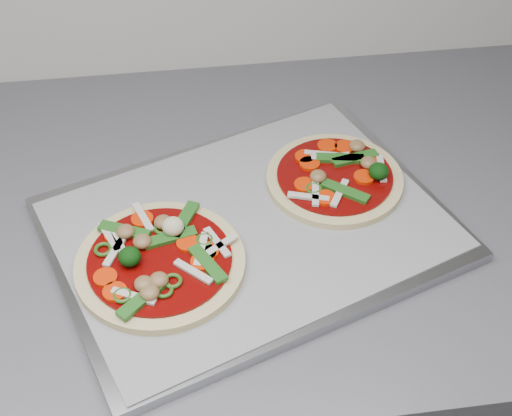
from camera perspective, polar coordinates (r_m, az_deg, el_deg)
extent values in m
cube|color=#57575D|center=(0.89, -17.44, -2.03)|extent=(3.60, 0.60, 0.04)
cube|color=#97989C|center=(0.81, -0.49, -1.72)|extent=(0.52, 0.45, 0.01)
cube|color=#95959A|center=(0.81, -0.49, -1.32)|extent=(0.50, 0.43, 0.00)
cylinder|color=#E3D189|center=(0.77, -7.66, -4.43)|extent=(0.25, 0.25, 0.01)
cylinder|color=#760508|center=(0.76, -7.71, -4.10)|extent=(0.21, 0.21, 0.00)
cylinder|color=red|center=(0.73, -11.22, -6.59)|extent=(0.03, 0.03, 0.00)
cube|color=#27641E|center=(0.79, -10.49, -1.79)|extent=(0.06, 0.04, 0.00)
cube|color=beige|center=(0.76, -2.99, -3.10)|extent=(0.04, 0.03, 0.00)
ellipsoid|color=brown|center=(0.77, -9.10, -2.65)|extent=(0.03, 0.03, 0.01)
ellipsoid|color=#0D3C0D|center=(0.75, -10.08, -3.86)|extent=(0.03, 0.03, 0.02)
torus|color=#285114|center=(0.73, -6.68, -5.82)|extent=(0.03, 0.03, 0.00)
cube|color=#27641E|center=(0.72, -9.13, -7.20)|extent=(0.05, 0.05, 0.00)
cube|color=#27641E|center=(0.78, -6.88, -2.36)|extent=(0.06, 0.03, 0.00)
cube|color=beige|center=(0.77, -11.17, -3.32)|extent=(0.03, 0.05, 0.00)
ellipsoid|color=beige|center=(0.78, -6.65, -1.48)|extent=(0.03, 0.03, 0.02)
cube|color=beige|center=(0.73, -9.77, -6.97)|extent=(0.05, 0.03, 0.00)
torus|color=#285114|center=(0.79, -7.49, -1.62)|extent=(0.03, 0.03, 0.00)
cylinder|color=red|center=(0.80, -9.09, -0.90)|extent=(0.03, 0.03, 0.00)
ellipsoid|color=brown|center=(0.78, -10.41, -1.86)|extent=(0.03, 0.03, 0.01)
cube|color=beige|center=(0.79, -11.65, -2.28)|extent=(0.03, 0.05, 0.00)
cube|color=beige|center=(0.79, -11.11, -2.26)|extent=(0.02, 0.05, 0.00)
cylinder|color=red|center=(0.77, -5.47, -2.82)|extent=(0.03, 0.03, 0.00)
ellipsoid|color=brown|center=(0.72, -8.51, -6.71)|extent=(0.03, 0.03, 0.01)
torus|color=#285114|center=(0.73, -7.39, -6.55)|extent=(0.02, 0.02, 0.00)
ellipsoid|color=brown|center=(0.73, -8.96, -6.00)|extent=(0.02, 0.02, 0.01)
cube|color=#27641E|center=(0.79, -5.77, -0.97)|extent=(0.04, 0.06, 0.00)
cylinder|color=red|center=(0.75, -11.96, -5.46)|extent=(0.03, 0.03, 0.00)
torus|color=#285114|center=(0.78, -12.12, -3.26)|extent=(0.03, 0.03, 0.00)
torus|color=#285114|center=(0.77, -4.13, -2.58)|extent=(0.02, 0.02, 0.00)
cylinder|color=red|center=(0.76, -4.11, -3.62)|extent=(0.03, 0.03, 0.00)
ellipsoid|color=brown|center=(0.73, -7.77, -5.72)|extent=(0.03, 0.03, 0.01)
cylinder|color=red|center=(0.76, -3.89, -3.45)|extent=(0.03, 0.03, 0.00)
cube|color=beige|center=(0.74, -5.03, -5.10)|extent=(0.04, 0.04, 0.00)
cylinder|color=red|center=(0.75, -4.32, -4.32)|extent=(0.03, 0.03, 0.00)
torus|color=#285114|center=(0.73, -10.63, -6.89)|extent=(0.03, 0.03, 0.00)
cylinder|color=red|center=(0.79, -11.16, -2.16)|extent=(0.03, 0.03, 0.00)
cube|color=beige|center=(0.76, -4.41, -3.31)|extent=(0.02, 0.05, 0.00)
ellipsoid|color=brown|center=(0.79, -7.44, -1.13)|extent=(0.03, 0.03, 0.01)
cube|color=#27641E|center=(0.75, -3.90, -4.47)|extent=(0.04, 0.06, 0.00)
cube|color=beige|center=(0.80, -9.03, -0.73)|extent=(0.02, 0.05, 0.00)
cube|color=beige|center=(0.77, -3.13, -2.76)|extent=(0.03, 0.05, 0.00)
cylinder|color=#E3D189|center=(0.86, 6.29, 2.32)|extent=(0.17, 0.17, 0.01)
cylinder|color=#760508|center=(0.86, 6.32, 2.62)|extent=(0.14, 0.14, 0.00)
cube|color=#27641E|center=(0.83, 7.16, 1.33)|extent=(0.05, 0.05, 0.00)
ellipsoid|color=brown|center=(0.87, 8.99, 3.60)|extent=(0.03, 0.03, 0.01)
torus|color=#285114|center=(0.87, 6.52, 3.91)|extent=(0.03, 0.03, 0.00)
cube|color=#27641E|center=(0.88, 6.74, 3.97)|extent=(0.06, 0.02, 0.00)
torus|color=#285114|center=(0.83, 4.64, 1.54)|extent=(0.02, 0.02, 0.00)
cylinder|color=red|center=(0.87, 3.93, 4.10)|extent=(0.03, 0.03, 0.00)
cylinder|color=red|center=(0.85, 8.64, 2.46)|extent=(0.03, 0.03, 0.00)
cylinder|color=red|center=(0.84, 3.91, 1.85)|extent=(0.03, 0.03, 0.00)
cylinder|color=red|center=(0.87, 9.32, 3.50)|extent=(0.03, 0.03, 0.00)
cylinder|color=red|center=(0.82, 5.54, 0.81)|extent=(0.03, 0.03, 0.00)
cylinder|color=red|center=(0.89, 5.72, 4.95)|extent=(0.03, 0.03, 0.00)
cube|color=#27641E|center=(0.88, 7.94, 3.97)|extent=(0.06, 0.03, 0.00)
cube|color=beige|center=(0.82, 4.21, 0.89)|extent=(0.05, 0.02, 0.00)
cube|color=beige|center=(0.87, 9.99, 3.16)|extent=(0.02, 0.05, 0.00)
cylinder|color=red|center=(0.86, 4.31, 3.55)|extent=(0.03, 0.03, 0.00)
cube|color=beige|center=(0.83, 6.71, 1.20)|extent=(0.03, 0.05, 0.00)
ellipsoid|color=#0D3C0D|center=(0.85, 9.78, 2.91)|extent=(0.03, 0.03, 0.02)
ellipsoid|color=brown|center=(0.89, 8.08, 4.94)|extent=(0.03, 0.03, 0.01)
cylinder|color=red|center=(0.89, 7.10, 4.86)|extent=(0.03, 0.03, 0.00)
ellipsoid|color=brown|center=(0.84, 4.99, 2.55)|extent=(0.03, 0.03, 0.01)
cube|color=beige|center=(0.83, 4.78, 1.32)|extent=(0.02, 0.05, 0.00)
cube|color=beige|center=(0.88, 5.98, 4.12)|extent=(0.05, 0.01, 0.00)
cube|color=beige|center=(0.88, 5.45, 4.30)|extent=(0.05, 0.02, 0.00)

